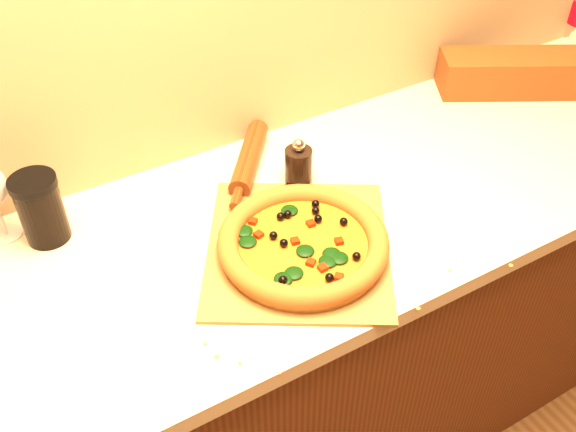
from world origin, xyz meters
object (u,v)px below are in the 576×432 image
at_px(rolling_pin, 249,157).
at_px(pepper_grinder, 298,165).
at_px(pizza_peel, 298,241).
at_px(pizza, 303,243).
at_px(dark_jar, 41,209).

bearing_deg(rolling_pin, pepper_grinder, -58.58).
bearing_deg(pepper_grinder, pizza_peel, -120.91).
xyz_separation_m(pizza_peel, pepper_grinder, (0.11, 0.18, 0.04)).
relative_size(pizza, rolling_pin, 1.15).
relative_size(rolling_pin, dark_jar, 1.99).
bearing_deg(dark_jar, rolling_pin, 1.18).
bearing_deg(pizza_peel, pizza, -72.86).
height_order(pizza, pepper_grinder, pepper_grinder).
bearing_deg(rolling_pin, pizza_peel, -97.29).
bearing_deg(pizza_peel, pepper_grinder, 90.46).
distance_m(pizza, pepper_grinder, 0.24).
distance_m(pizza_peel, pepper_grinder, 0.21).
xyz_separation_m(pizza, rolling_pin, (0.05, 0.33, -0.01)).
xyz_separation_m(pizza_peel, dark_jar, (-0.45, 0.28, 0.07)).
xyz_separation_m(pepper_grinder, dark_jar, (-0.55, 0.10, 0.03)).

